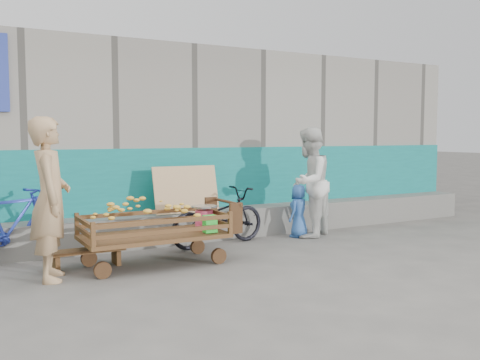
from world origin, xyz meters
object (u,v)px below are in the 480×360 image
bicycle_dark (218,217)px  bench (87,254)px  child (299,211)px  banana_cart (152,221)px  bicycle_blue (10,226)px  vendor_man (50,199)px  woman (309,182)px

bicycle_dark → bench: bearing=91.9°
bench → bicycle_dark: bicycle_dark is taller
bench → child: 3.39m
banana_cart → bicycle_blue: (-1.51, 0.89, -0.07)m
vendor_man → bicycle_dark: vendor_man is taller
banana_cart → vendor_man: size_ratio=1.06×
bench → child: child is taller
woman → child: (-0.16, 0.05, -0.45)m
woman → bicycle_dark: woman is taller
child → banana_cart: bearing=-12.9°
banana_cart → bicycle_dark: 1.43m
bicycle_blue → child: bearing=-116.9°
bench → woman: size_ratio=0.52×
banana_cart → bench: banana_cart is taller
vendor_man → child: 3.93m
vendor_man → banana_cart: bearing=-74.5°
woman → bicycle_blue: (-4.31, 0.30, -0.38)m
banana_cart → child: bearing=13.7°
child → bicycle_dark: bearing=-28.5°
banana_cart → bicycle_dark: size_ratio=1.20×
bicycle_dark → bicycle_blue: bicycle_blue is taller
vendor_man → child: size_ratio=2.17×
bench → bicycle_dark: 2.03m
banana_cart → vendor_man: vendor_man is taller
child → woman: bearing=135.5°
vendor_man → bicycle_dark: (2.44, 0.76, -0.48)m
woman → bicycle_blue: size_ratio=1.07×
banana_cart → bench: 0.87m
banana_cart → bench: bearing=158.4°
bicycle_dark → vendor_man: bearing=97.8°
bench → bicycle_blue: size_ratio=0.56×
banana_cart → bicycle_blue: bicycle_blue is taller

